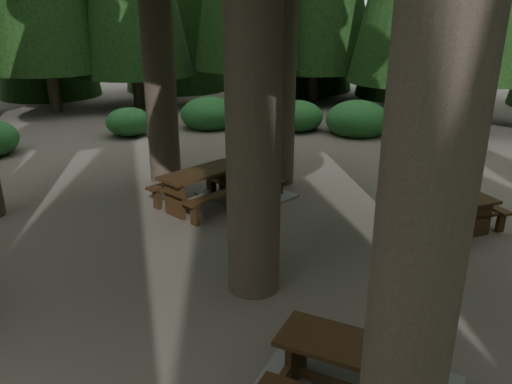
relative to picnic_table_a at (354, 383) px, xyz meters
The scene contains 6 objects.
ground 3.46m from the picnic_table_a, 157.64° to the left, with size 80.00×80.00×0.00m, color #564D46.
picnic_table_a is the anchor object (origin of this frame).
picnic_table_b 6.56m from the picnic_table_a, 144.26° to the left, with size 1.97×2.28×0.87m.
picnic_table_c 7.00m from the picnic_table_a, 134.53° to the left, with size 2.30×2.02×0.68m.
picnic_table_d 6.03m from the picnic_table_a, 92.49° to the left, with size 2.26×2.19×0.76m.
shrub_ring 3.23m from the picnic_table_a, 140.32° to the left, with size 23.86×24.64×1.49m.
Camera 1 is at (4.77, -5.80, 4.32)m, focal length 35.00 mm.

